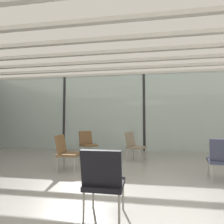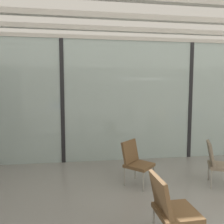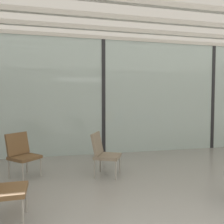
{
  "view_description": "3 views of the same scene",
  "coord_description": "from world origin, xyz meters",
  "px_view_note": "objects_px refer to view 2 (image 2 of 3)",
  "views": [
    {
      "loc": [
        -0.16,
        -2.4,
        1.19
      ],
      "look_at": [
        -1.18,
        4.12,
        1.55
      ],
      "focal_mm": 28.92,
      "sensor_mm": 36.0,
      "label": 1
    },
    {
      "loc": [
        -3.02,
        -0.55,
        1.87
      ],
      "look_at": [
        -1.79,
        8.15,
        1.03
      ],
      "focal_mm": 34.9,
      "sensor_mm": 36.0,
      "label": 2
    },
    {
      "loc": [
        -1.25,
        -1.22,
        1.54
      ],
      "look_at": [
        0.66,
        6.96,
        1.08
      ],
      "focal_mm": 37.2,
      "sensor_mm": 36.0,
      "label": 3
    }
  ],
  "objects_px": {
    "lounge_chair_6": "(217,161)",
    "lounge_chair_3": "(135,160)",
    "parked_airplane": "(150,85)",
    "lounge_chair_0": "(170,206)"
  },
  "relations": [
    {
      "from": "lounge_chair_3",
      "to": "lounge_chair_6",
      "type": "distance_m",
      "value": 1.61
    },
    {
      "from": "lounge_chair_0",
      "to": "lounge_chair_3",
      "type": "height_order",
      "value": "same"
    },
    {
      "from": "lounge_chair_6",
      "to": "lounge_chair_3",
      "type": "bearing_deg",
      "value": 104.91
    },
    {
      "from": "lounge_chair_0",
      "to": "lounge_chair_6",
      "type": "xyz_separation_m",
      "value": [
        1.6,
        1.47,
        0.0
      ]
    },
    {
      "from": "parked_airplane",
      "to": "lounge_chair_3",
      "type": "xyz_separation_m",
      "value": [
        -2.51,
        -6.98,
        -1.68
      ]
    },
    {
      "from": "parked_airplane",
      "to": "lounge_chair_0",
      "type": "bearing_deg",
      "value": -106.13
    },
    {
      "from": "lounge_chair_0",
      "to": "lounge_chair_6",
      "type": "relative_size",
      "value": 1.0
    },
    {
      "from": "lounge_chair_0",
      "to": "lounge_chair_3",
      "type": "xyz_separation_m",
      "value": [
        0.02,
        1.77,
        0.0
      ]
    },
    {
      "from": "lounge_chair_0",
      "to": "lounge_chair_6",
      "type": "distance_m",
      "value": 2.18
    },
    {
      "from": "parked_airplane",
      "to": "lounge_chair_3",
      "type": "bearing_deg",
      "value": -109.8
    }
  ]
}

